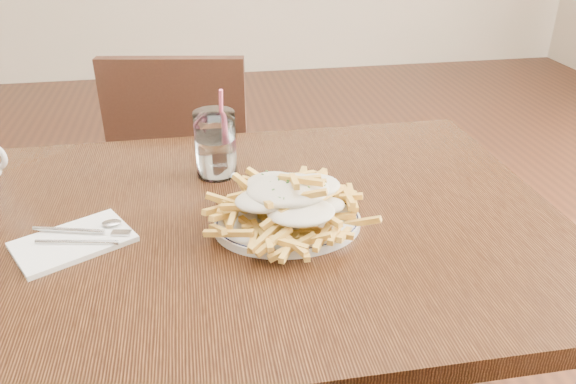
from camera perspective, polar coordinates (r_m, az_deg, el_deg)
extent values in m
cube|color=black|center=(1.02, -5.84, -3.68)|extent=(1.20, 0.80, 0.04)
cylinder|color=black|center=(1.61, -26.53, -9.96)|extent=(0.05, 0.05, 0.71)
cylinder|color=black|center=(1.64, 13.41, -6.58)|extent=(0.05, 0.05, 0.71)
cube|color=black|center=(1.92, -9.70, 1.31)|extent=(0.46, 0.46, 0.04)
cube|color=black|center=(1.66, -11.24, 5.85)|extent=(0.40, 0.10, 0.44)
cylinder|color=black|center=(2.15, -4.05, -1.69)|extent=(0.03, 0.03, 0.39)
cylinder|color=black|center=(2.20, -13.07, -1.69)|extent=(0.03, 0.03, 0.39)
cylinder|color=black|center=(1.86, -4.62, -7.00)|extent=(0.03, 0.03, 0.39)
cylinder|color=black|center=(1.92, -15.04, -6.85)|extent=(0.03, 0.03, 0.39)
torus|color=black|center=(0.98, 0.00, -2.95)|extent=(0.26, 0.26, 0.01)
ellipsoid|color=silver|center=(0.95, 0.00, 0.41)|extent=(0.24, 0.22, 0.03)
cube|color=white|center=(1.00, -20.98, -4.75)|extent=(0.22, 0.19, 0.01)
cylinder|color=white|center=(1.15, -7.37, 4.87)|extent=(0.08, 0.08, 0.14)
cylinder|color=white|center=(1.16, -7.28, 3.65)|extent=(0.08, 0.08, 0.08)
cylinder|color=#EC597E|center=(1.15, -6.80, 6.34)|extent=(0.02, 0.05, 0.18)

